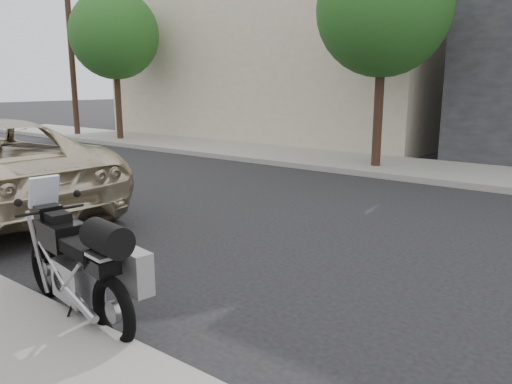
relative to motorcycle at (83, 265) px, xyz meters
The scene contains 7 objects.
ground 3.98m from the motorcycle, 97.30° to the right, with size 120.00×120.00×0.00m, color black.
far_sidewalk 10.42m from the motorcycle, 92.75° to the right, with size 44.00×3.00×0.15m, color gray.
far_building_cream 19.66m from the motorcycle, 63.96° to the right, with size 14.00×11.00×8.00m.
street_tree_mid 10.62m from the motorcycle, 81.38° to the right, with size 3.40×3.40×5.70m.
street_tree_right 16.33m from the motorcycle, 38.37° to the right, with size 3.40×3.40×5.70m.
utility_pole 18.62m from the motorcycle, 32.56° to the right, with size 0.24×0.24×6.70m, color #332017.
motorcycle is the anchor object (origin of this frame).
Camera 1 is at (-3.61, 6.46, 2.31)m, focal length 35.00 mm.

